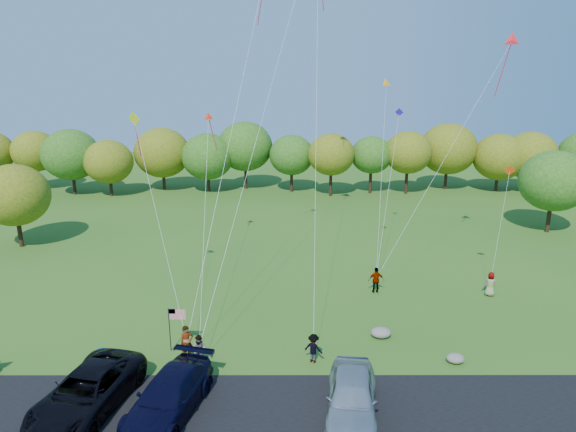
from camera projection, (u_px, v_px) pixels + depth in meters
name	position (u px, v px, depth m)	size (l,w,h in m)	color
ground	(282.00, 365.00, 25.67)	(140.00, 140.00, 0.00)	#32611B
asphalt_lane	(281.00, 416.00, 21.82)	(44.00, 6.00, 0.06)	black
treeline	(275.00, 156.00, 59.42)	(77.05, 27.72, 8.18)	#342112
minivan_dark	(87.00, 391.00, 22.04)	(2.82, 6.11, 1.70)	black
minivan_navy	(169.00, 396.00, 21.77)	(2.30, 5.67, 1.65)	black
minivan_silver	(352.00, 396.00, 21.62)	(2.12, 5.26, 1.79)	#B1B6BC
flyer_a	(187.00, 343.00, 25.93)	(0.67, 0.44, 1.85)	#4C4C59
flyer_b	(200.00, 350.00, 25.50)	(0.77, 0.60, 1.58)	#4C4C59
flyer_c	(313.00, 348.00, 25.73)	(0.98, 0.56, 1.52)	#4C4C59
flyer_d	(376.00, 280.00, 33.82)	(1.03, 0.43, 1.75)	#4C4C59
flyer_e	(490.00, 284.00, 33.35)	(0.79, 0.52, 1.62)	#4C4C59
trash_barrel	(102.00, 358.00, 25.47)	(0.57, 0.57, 0.86)	#0B3FAA
flag_assembly	(174.00, 319.00, 26.50)	(0.90, 0.58, 2.42)	black
boulder_near	(381.00, 333.00, 28.24)	(1.14, 0.89, 0.57)	gray
boulder_far	(455.00, 358.00, 25.80)	(0.92, 0.76, 0.48)	gray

